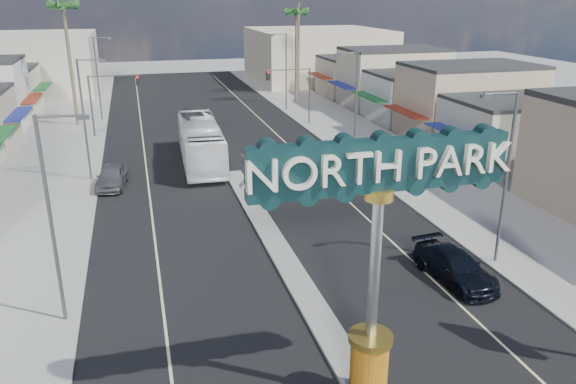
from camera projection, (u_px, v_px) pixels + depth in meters
ground at (230, 169)px, 44.98m from camera, size 160.00×160.00×0.00m
road at (230, 169)px, 44.98m from camera, size 20.00×120.00×0.01m
median_island at (280, 252)px, 30.41m from camera, size 1.30×30.00×0.16m
sidewalk_left at (43, 183)px, 41.48m from camera, size 8.00×120.00×0.12m
sidewalk_right at (391, 156)px, 48.45m from camera, size 8.00×120.00×0.12m
storefront_row_right at (425, 93)px, 61.77m from camera, size 12.00×42.00×6.00m
backdrop_far_left at (21, 63)px, 79.08m from camera, size 20.00×20.00×8.00m
backdrop_far_right at (317, 55)px, 90.03m from camera, size 20.00×20.00×8.00m
gateway_sign at (376, 244)px, 17.53m from camera, size 8.20×1.50×9.15m
traffic_signal_left at (110, 93)px, 53.99m from camera, size 5.09×0.45×6.00m
traffic_signal_right at (293, 85)px, 58.56m from camera, size 5.09×0.45×6.00m
streetlight_l_near at (54, 211)px, 22.51m from camera, size 2.03×0.22×9.00m
streetlight_l_mid at (86, 114)px, 40.69m from camera, size 2.03×0.22×9.00m
streetlight_l_far at (99, 74)px, 60.69m from camera, size 2.03×0.22×9.00m
streetlight_r_near at (504, 171)px, 27.70m from camera, size 2.03×0.22×9.00m
streetlight_r_mid at (354, 100)px, 45.89m from camera, size 2.03×0.22×9.00m
streetlight_r_far at (285, 68)px, 65.88m from camera, size 2.03×0.22×9.00m
palm_left_far at (64, 13)px, 56.09m from camera, size 2.60×2.60×13.10m
palm_right_mid at (297, 17)px, 68.31m from camera, size 2.60×2.60×12.10m
palm_right_far at (299, 1)px, 73.66m from camera, size 2.60×2.60×14.10m
suv_right at (455, 267)px, 27.37m from camera, size 2.64×5.31×1.48m
car_parked_left at (112, 176)px, 40.66m from camera, size 2.55×4.96×1.62m
city_bus at (201, 142)px, 46.04m from camera, size 3.54×13.02×3.60m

